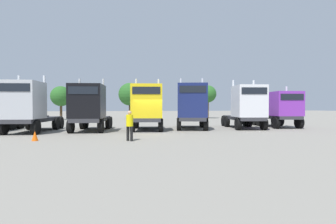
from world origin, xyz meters
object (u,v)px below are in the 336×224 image
Objects in this scene: semi_truck_silver at (27,106)px; semi_truck_yellow at (147,107)px; semi_truck_black at (89,107)px; visitor_in_hivis at (130,123)px; semi_truck_purple at (281,109)px; traffic_cone_mid at (35,136)px; semi_truck_white at (247,106)px; semi_truck_navy at (192,106)px.

semi_truck_silver is 1.10× the size of semi_truck_yellow.
semi_truck_silver reaches higher than semi_truck_black.
semi_truck_purple is at bearing 159.25° from visitor_in_hivis.
semi_truck_silver is 4.43m from semi_truck_black.
traffic_cone_mid is (-5.38, 1.04, -0.73)m from visitor_in_hivis.
semi_truck_black is 6.89m from visitor_in_hivis.
semi_truck_black is 17.35m from semi_truck_purple.
semi_truck_navy is at bearing -85.36° from semi_truck_white.
semi_truck_purple is (3.93, 0.83, -0.21)m from semi_truck_white.
semi_truck_purple is 10.37× the size of traffic_cone_mid.
semi_truck_yellow is 8.81m from semi_truck_white.
semi_truck_purple reaches higher than visitor_in_hivis.
semi_truck_silver is 9.01m from semi_truck_yellow.
semi_truck_navy is 1.00× the size of semi_truck_white.
visitor_in_hivis is at bearing 57.13° from semi_truck_silver.
semi_truck_yellow is at bearing 95.01° from semi_truck_black.
semi_truck_silver is 1.08× the size of semi_truck_black.
semi_truck_silver is 3.80× the size of visitor_in_hivis.
semi_truck_yellow is (4.58, -0.06, 0.00)m from semi_truck_black.
semi_truck_black is at bearing 99.09° from semi_truck_silver.
semi_truck_navy reaches higher than semi_truck_yellow.
semi_truck_purple is at bearing 101.79° from semi_truck_yellow.
semi_truck_black is 0.98× the size of semi_truck_navy.
semi_truck_white is 4.02m from semi_truck_purple.
traffic_cone_mid is (-15.81, -5.13, -1.71)m from semi_truck_white.
visitor_in_hivis is (-1.62, -6.09, -0.93)m from semi_truck_yellow.
semi_truck_black reaches higher than traffic_cone_mid.
semi_truck_purple reaches higher than traffic_cone_mid.
semi_truck_yellow reaches higher than traffic_cone_mid.
semi_truck_silver is 11.61× the size of traffic_cone_mid.
semi_truck_white is (13.40, 0.02, 0.05)m from semi_truck_black.
semi_truck_white is 1.05× the size of semi_truck_purple.
traffic_cone_mid is (2.01, -4.84, -1.70)m from semi_truck_silver.
visitor_in_hivis is (7.39, -5.89, -0.98)m from semi_truck_silver.
traffic_cone_mid is at bearing -67.64° from semi_truck_purple.
semi_truck_yellow is at bearing 96.98° from semi_truck_silver.
semi_truck_white is 16.71m from traffic_cone_mid.
semi_truck_silver is at bearing -81.51° from semi_truck_purple.
semi_truck_white is at bearing 163.88° from visitor_in_hivis.
semi_truck_silver is at bearing -80.99° from semi_truck_yellow.
semi_truck_navy is at bearing 26.53° from traffic_cone_mid.
semi_truck_white is at bearing 98.25° from semi_truck_yellow.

